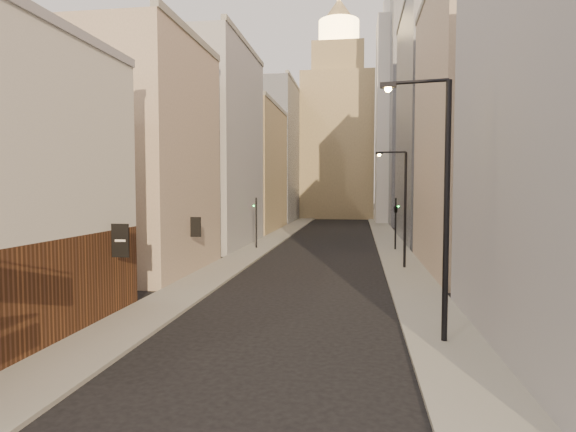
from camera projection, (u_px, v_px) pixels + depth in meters
The scene contains 15 objects.
sidewalk_left at pixel (283, 233), 61.92m from camera, with size 3.00×140.00×0.15m, color gray.
sidewalk_right at pixel (385, 235), 60.03m from camera, with size 3.00×140.00×0.15m, color gray.
left_bldg_beige at pixel (140, 158), 33.61m from camera, with size 8.00×12.00×16.00m, color tan.
left_bldg_grey at pixel (210, 148), 49.29m from camera, with size 8.00×16.00×20.00m, color #999A9E.
left_bldg_tan at pixel (249, 170), 67.16m from camera, with size 8.00×18.00×17.00m, color #8F7C58.
left_bldg_wingrid at pixel (274, 154), 86.71m from camera, with size 8.00×20.00×24.00m, color gray.
right_bldg_beige at pixel (485, 130), 33.96m from camera, with size 8.00×16.00×20.00m, color tan.
right_bldg_wingrid at pixel (439, 124), 53.54m from camera, with size 8.00×20.00×26.00m, color gray.
highrise at pixel (450, 69), 79.59m from camera, with size 21.00×23.00×51.20m.
clock_tower at pixel (338, 130), 96.64m from camera, with size 14.00×14.00×44.90m.
white_tower at pixel (400, 113), 81.16m from camera, with size 8.00×8.00×41.50m.
streetlamp_near at pixel (440, 194), 17.98m from camera, with size 2.60×0.60×9.97m.
streetlamp_mid at pixel (402, 202), 34.84m from camera, with size 2.25×0.23×8.57m.
traffic_light_left at pixel (256, 214), 46.38m from camera, with size 0.53×0.41×5.00m.
traffic_light_right at pixel (396, 211), 45.11m from camera, with size 0.63×0.59×5.00m.
Camera 1 is at (3.16, -5.92, 5.93)m, focal length 30.00 mm.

